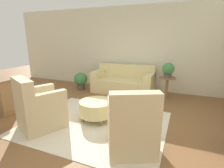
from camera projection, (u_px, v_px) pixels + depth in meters
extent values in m
plane|color=brown|center=(96.00, 124.00, 3.70)|extent=(16.00, 16.00, 0.00)
cube|color=beige|center=(135.00, 49.00, 5.98)|extent=(9.79, 0.12, 2.80)
cube|color=beige|center=(96.00, 123.00, 3.70)|extent=(2.87, 2.33, 0.01)
cube|color=beige|center=(123.00, 86.00, 5.77)|extent=(1.97, 0.89, 0.44)
cube|color=beige|center=(126.00, 71.00, 5.96)|extent=(1.97, 0.20, 0.45)
cube|color=beige|center=(99.00, 74.00, 5.98)|extent=(0.24, 0.85, 0.25)
cube|color=beige|center=(149.00, 78.00, 5.35)|extent=(0.24, 0.85, 0.25)
cube|color=olive|center=(118.00, 95.00, 5.45)|extent=(1.77, 0.05, 0.06)
cube|color=#C6B289|center=(42.00, 116.00, 3.51)|extent=(0.99, 1.02, 0.46)
cube|color=#C6B289|center=(23.00, 94.00, 3.18)|extent=(0.73, 0.49, 0.58)
cube|color=#C6B289|center=(47.00, 101.00, 3.21)|extent=(0.45, 0.73, 0.32)
cube|color=#C6B289|center=(36.00, 94.00, 3.63)|extent=(0.45, 0.73, 0.32)
cube|color=olive|center=(60.00, 120.00, 3.79)|extent=(0.60, 0.33, 0.06)
cube|color=#C6B289|center=(131.00, 135.00, 2.83)|extent=(0.99, 1.02, 0.46)
cube|color=#C6B289|center=(135.00, 113.00, 2.41)|extent=(0.73, 0.49, 0.58)
cube|color=#C6B289|center=(149.00, 112.00, 2.76)|extent=(0.45, 0.73, 0.32)
cube|color=#C6B289|center=(113.00, 112.00, 2.73)|extent=(0.45, 0.73, 0.32)
cube|color=olive|center=(127.00, 134.00, 3.23)|extent=(0.60, 0.33, 0.06)
cylinder|color=beige|center=(96.00, 108.00, 3.81)|extent=(0.74, 0.74, 0.31)
cylinder|color=olive|center=(83.00, 119.00, 3.75)|extent=(0.05, 0.05, 0.12)
cylinder|color=olive|center=(101.00, 123.00, 3.58)|extent=(0.05, 0.05, 0.12)
cylinder|color=olive|center=(93.00, 111.00, 4.14)|extent=(0.05, 0.05, 0.12)
cylinder|color=olive|center=(110.00, 114.00, 3.98)|extent=(0.05, 0.05, 0.12)
cylinder|color=olive|center=(167.00, 78.00, 5.01)|extent=(0.48, 0.48, 0.03)
cylinder|color=olive|center=(166.00, 89.00, 5.09)|extent=(0.08, 0.08, 0.64)
cylinder|color=olive|center=(166.00, 99.00, 5.17)|extent=(0.26, 0.26, 0.03)
cylinder|color=#4C4742|center=(168.00, 76.00, 4.99)|extent=(0.22, 0.22, 0.10)
sphere|color=#3D7F42|center=(168.00, 69.00, 4.94)|extent=(0.34, 0.34, 0.34)
cylinder|color=#4C4742|center=(81.00, 87.00, 6.15)|extent=(0.27, 0.27, 0.18)
sphere|color=#3D7F42|center=(81.00, 79.00, 6.08)|extent=(0.45, 0.45, 0.45)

